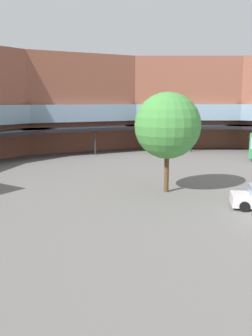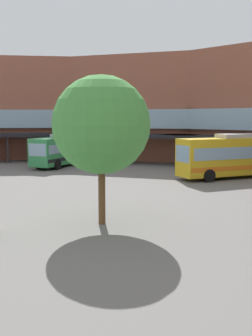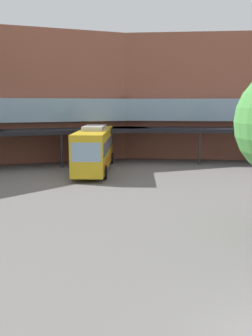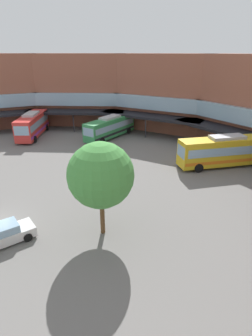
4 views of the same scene
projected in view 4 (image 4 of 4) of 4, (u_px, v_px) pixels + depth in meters
name	position (u px, v px, depth m)	size (l,w,h in m)	color
station_building	(195.00, 130.00, 26.19)	(78.10, 50.01, 13.13)	#93543F
bus_0	(32.00, 125.00, 45.64)	(10.94, 6.25, 4.01)	red
bus_2	(225.00, 151.00, 33.58)	(4.35, 12.14, 3.98)	gold
bus_3	(110.00, 127.00, 44.94)	(8.00, 10.37, 3.63)	#338C4C
parked_car	(3.00, 234.00, 20.23)	(2.86, 4.71, 1.53)	silver
plaza_tree	(101.00, 175.00, 19.67)	(4.97, 4.97, 7.57)	brown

